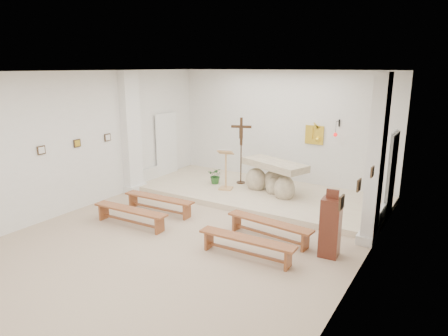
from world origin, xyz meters
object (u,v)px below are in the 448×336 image
Objects in this scene: donation_pedestal at (330,227)px; bench_right_second at (247,243)px; lectern at (226,169)px; bench_left_front at (159,201)px; bench_left_second at (130,213)px; altar at (273,179)px; bench_right_front at (269,226)px; crucifix_stand at (241,146)px.

bench_right_second is (-1.32, -0.93, -0.29)m from donation_pedestal.
bench_right_second is (2.42, -3.18, -0.43)m from lectern.
bench_left_second is (0.00, -1.00, 0.00)m from bench_left_front.
altar is 2.86m from bench_right_front.
crucifix_stand is at bearing -174.29° from altar.
bench_right_front is 1.01× the size of bench_right_second.
bench_left_front is at bearing 87.74° from bench_left_second.
donation_pedestal reaches higher than altar.
bench_left_second is at bearing -92.52° from bench_left_front.
lectern is at bearing 71.02° from bench_left_front.
crucifix_stand is at bearing 134.57° from bench_right_front.
donation_pedestal is 1.64m from bench_right_second.
altar is at bearing 127.83° from donation_pedestal.
lectern is 0.61× the size of bench_left_front.
bench_left_second is (-0.64, -3.18, -0.43)m from lectern.
altar is 3.27m from bench_left_front.
bench_right_second is (3.06, 0.00, 0.00)m from bench_left_second.
altar reaches higher than bench_right_second.
crucifix_stand is 4.13m from bench_left_second.
bench_right_second is at bearing -20.65° from bench_left_front.
crucifix_stand reaches higher than bench_right_front.
bench_right_second is at bearing -149.24° from donation_pedestal.
altar is 1.04× the size of bench_right_second.
altar is 1.03× the size of crucifix_stand.
altar is 3.80m from bench_right_second.
crucifix_stand reaches higher than bench_left_second.
altar is at bearing 119.13° from bench_right_front.
lectern is (-1.29, -0.45, 0.21)m from altar.
bench_right_front is 1.00m from bench_right_second.
crucifix_stand is 1.01× the size of bench_left_front.
bench_left_second is at bearing -117.31° from lectern.
donation_pedestal is at bearing -3.42° from bench_left_front.
crucifix_stand is 1.47× the size of donation_pedestal.
bench_right_front is (2.42, -2.17, -0.43)m from lectern.
bench_left_front is at bearing -122.33° from lectern.
donation_pedestal is 4.49m from bench_left_second.
altar is 1.04× the size of bench_left_second.
bench_right_second is (3.06, -1.00, 0.00)m from bench_left_front.
bench_left_front is at bearing -174.02° from bench_right_front.
donation_pedestal is 0.69× the size of bench_right_second.
crucifix_stand is (-1.23, 0.32, 0.77)m from altar.
lectern is 0.61× the size of bench_right_second.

